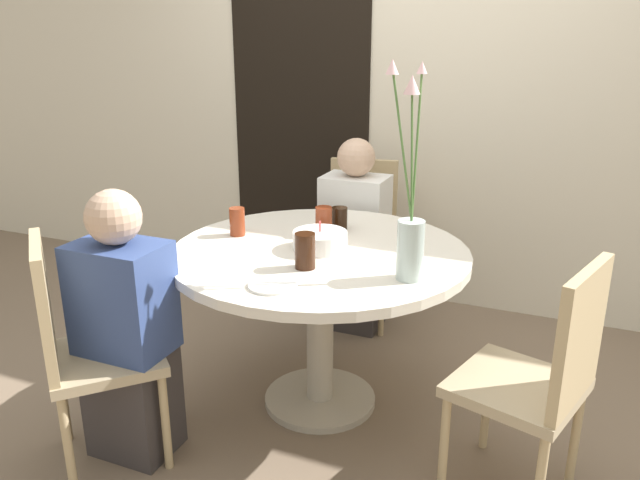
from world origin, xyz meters
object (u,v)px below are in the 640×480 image
side_plate (273,285)px  drink_glass_0 (324,221)px  chair_left_flank (542,373)px  drink_glass_2 (237,222)px  person_woman (126,335)px  person_guest (355,242)px  birthday_cake (320,240)px  drink_glass_1 (339,218)px  drink_glass_3 (305,251)px  chair_far_back (360,232)px  flower_vase (410,222)px  chair_near_front (81,342)px

side_plate → drink_glass_0: (-0.06, 0.61, 0.06)m
chair_left_flank → drink_glass_2: size_ratio=7.27×
person_woman → person_guest: bearing=73.1°
birthday_cake → drink_glass_1: bearing=95.3°
birthday_cake → person_guest: 0.84m
drink_glass_1 → drink_glass_3: size_ratio=0.74×
drink_glass_0 → drink_glass_2: drink_glass_0 is taller
person_woman → side_plate: bearing=15.6°
side_plate → drink_glass_0: bearing=95.5°
chair_far_back → drink_glass_1: bearing=-88.3°
chair_far_back → drink_glass_3: chair_far_back is taller
flower_vase → person_guest: 1.18m
chair_left_flank → side_plate: chair_left_flank is taller
chair_left_flank → drink_glass_1: bearing=-104.3°
side_plate → drink_glass_0: drink_glass_0 is taller
chair_near_front → drink_glass_2: size_ratio=7.27×
chair_near_front → birthday_cake: (0.65, 0.70, 0.26)m
drink_glass_0 → person_guest: (-0.07, 0.60, -0.29)m
birthday_cake → person_guest: bearing=99.2°
flower_vase → drink_glass_1: 0.66m
birthday_cake → drink_glass_2: drink_glass_2 is taller
drink_glass_0 → drink_glass_2: size_ratio=1.03×
chair_far_back → drink_glass_2: chair_far_back is taller
chair_left_flank → person_guest: person_guest is taller
side_plate → chair_far_back: bearing=96.3°
chair_far_back → drink_glass_2: (-0.26, -0.91, 0.28)m
chair_left_flank → side_plate: (-0.92, -0.15, 0.23)m
chair_near_front → person_woman: size_ratio=0.85×
birthday_cake → drink_glass_3: (0.03, -0.22, 0.03)m
drink_glass_0 → drink_glass_1: drink_glass_0 is taller
birthday_cake → chair_near_front: bearing=-133.1°
chair_near_front → person_woman: (0.11, 0.12, -0.01)m
chair_near_front → drink_glass_2: (0.25, 0.73, 0.28)m
drink_glass_1 → chair_near_front: bearing=-122.3°
flower_vase → chair_far_back: bearing=117.1°
chair_near_front → drink_glass_3: (0.68, 0.48, 0.29)m
flower_vase → chair_near_front: bearing=-153.5°
chair_far_back → side_plate: 1.40m
birthday_cake → flower_vase: bearing=-21.7°
chair_near_front → birthday_cake: size_ratio=4.00×
drink_glass_2 → person_guest: person_guest is taller
side_plate → drink_glass_1: size_ratio=1.74×
drink_glass_0 → person_guest: bearing=96.4°
drink_glass_0 → drink_glass_3: bearing=-77.3°
side_plate → drink_glass_2: bearing=131.4°
drink_glass_3 → person_guest: 1.06m
chair_near_front → person_guest: 1.58m
drink_glass_0 → drink_glass_1: bearing=73.1°
chair_near_front → chair_left_flank: (1.57, 0.42, 0.00)m
drink_glass_2 → drink_glass_3: 0.51m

